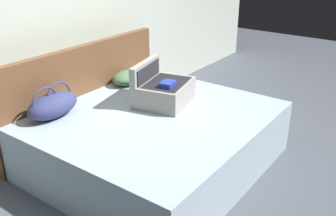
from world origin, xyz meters
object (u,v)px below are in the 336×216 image
(duffel_bag, at_px, (53,105))
(pillow_near_headboard, at_px, (127,78))
(bed, at_px, (156,140))
(hard_case_large, at_px, (163,90))

(duffel_bag, bearing_deg, pillow_near_headboard, 1.70)
(bed, height_order, pillow_near_headboard, pillow_near_headboard)
(hard_case_large, xyz_separation_m, duffel_bag, (-0.83, 0.59, -0.02))
(bed, relative_size, duffel_bag, 3.94)
(hard_case_large, bearing_deg, bed, -170.08)
(bed, xyz_separation_m, hard_case_large, (0.26, 0.11, 0.39))
(pillow_near_headboard, bearing_deg, hard_case_large, -106.33)
(hard_case_large, height_order, pillow_near_headboard, hard_case_large)
(hard_case_large, bearing_deg, duffel_bag, 131.02)
(hard_case_large, distance_m, pillow_near_headboard, 0.65)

